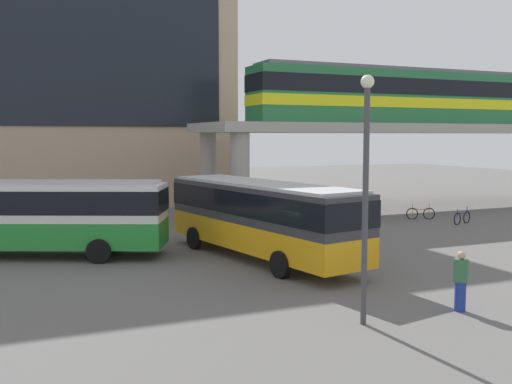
# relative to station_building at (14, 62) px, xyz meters

# --- Properties ---
(ground_plane) EXTENTS (120.00, 120.00, 0.00)m
(ground_plane) POSITION_rel_station_building_xyz_m (9.57, -19.79, -10.71)
(ground_plane) COLOR #605E5B
(station_building) EXTENTS (30.37, 15.95, 21.41)m
(station_building) POSITION_rel_station_building_xyz_m (0.00, 0.00, 0.00)
(station_building) COLOR tan
(station_building) RESTS_ON ground_plane
(elevated_platform) EXTENTS (30.69, 7.47, 5.94)m
(elevated_platform) POSITION_rel_station_building_xyz_m (25.73, -14.64, -5.54)
(elevated_platform) COLOR #ADA89E
(elevated_platform) RESTS_ON ground_plane
(train) EXTENTS (25.03, 2.96, 3.84)m
(train) POSITION_rel_station_building_xyz_m (26.13, -14.64, -2.81)
(train) COLOR #26723F
(train) RESTS_ON elevated_platform
(bus_main) EXTENTS (4.65, 11.32, 3.22)m
(bus_main) POSITION_rel_station_building_xyz_m (8.96, -26.69, -8.72)
(bus_main) COLOR orange
(bus_main) RESTS_ON ground_plane
(bus_secondary) EXTENTS (11.13, 6.76, 3.22)m
(bus_secondary) POSITION_rel_station_building_xyz_m (0.30, -22.53, -8.72)
(bus_secondary) COLOR #268C33
(bus_secondary) RESTS_ON ground_plane
(bicycle_orange) EXTENTS (1.69, 0.71, 1.04)m
(bicycle_orange) POSITION_rel_station_building_xyz_m (22.70, -19.73, -10.35)
(bicycle_orange) COLOR black
(bicycle_orange) RESTS_ON ground_plane
(bicycle_silver) EXTENTS (1.79, 0.13, 1.04)m
(bicycle_silver) POSITION_rel_station_building_xyz_m (16.78, -20.32, -10.35)
(bicycle_silver) COLOR black
(bicycle_silver) RESTS_ON ground_plane
(bicycle_blue) EXTENTS (1.72, 0.62, 1.04)m
(bicycle_blue) POSITION_rel_station_building_xyz_m (23.70, -22.23, -10.35)
(bicycle_blue) COLOR black
(bicycle_blue) RESTS_ON ground_plane
(pedestrian_by_bike_rack) EXTENTS (0.46, 0.47, 1.78)m
(pedestrian_by_bike_rack) POSITION_rel_station_building_xyz_m (11.49, -35.60, -9.87)
(pedestrian_by_bike_rack) COLOR navy
(pedestrian_by_bike_rack) RESTS_ON ground_plane
(lamp_post) EXTENTS (0.36, 0.36, 6.72)m
(lamp_post) POSITION_rel_station_building_xyz_m (8.22, -35.51, -6.77)
(lamp_post) COLOR #3F3F44
(lamp_post) RESTS_ON ground_plane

